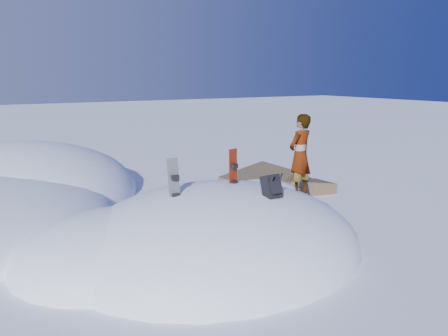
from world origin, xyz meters
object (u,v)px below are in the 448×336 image
backpack (272,187)px  snowboard_dark (175,188)px  snowboard_red (233,177)px  person (300,155)px

backpack → snowboard_dark: bearing=148.7°
snowboard_dark → backpack: bearing=-25.3°
snowboard_red → snowboard_dark: (-1.60, -0.17, -0.04)m
person → backpack: bearing=13.7°
snowboard_dark → person: 3.36m
snowboard_red → backpack: bearing=-92.8°
snowboard_dark → person: (3.32, -0.18, 0.46)m
snowboard_red → person: person is taller
snowboard_red → snowboard_dark: snowboard_red is taller
snowboard_red → snowboard_dark: 1.61m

